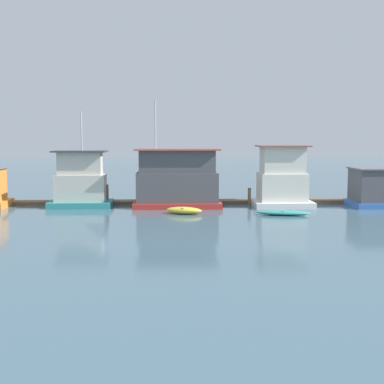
% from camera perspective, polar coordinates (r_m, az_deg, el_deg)
% --- Properties ---
extents(ground_plane, '(200.00, 200.00, 0.00)m').
position_cam_1_polar(ground_plane, '(45.59, -0.05, -1.62)').
color(ground_plane, '#426070').
extents(dock_walkway, '(51.00, 1.85, 0.30)m').
position_cam_1_polar(dock_walkway, '(48.06, -0.18, -1.04)').
color(dock_walkway, brown).
rests_on(dock_walkway, ground_plane).
extents(houseboat_teal, '(5.30, 3.35, 8.12)m').
position_cam_1_polar(houseboat_teal, '(46.48, -11.81, 0.91)').
color(houseboat_teal, teal).
rests_on(houseboat_teal, ground_plane).
extents(houseboat_red, '(7.45, 3.79, 8.97)m').
position_cam_1_polar(houseboat_red, '(45.48, -1.60, 1.28)').
color(houseboat_red, red).
rests_on(houseboat_red, ground_plane).
extents(houseboat_white, '(5.01, 4.11, 5.24)m').
position_cam_1_polar(houseboat_white, '(46.56, 9.59, 1.34)').
color(houseboat_white, white).
rests_on(houseboat_white, ground_plane).
extents(dinghy_yellow, '(3.08, 1.91, 0.55)m').
position_cam_1_polar(dinghy_yellow, '(41.61, -0.88, -1.97)').
color(dinghy_yellow, yellow).
rests_on(dinghy_yellow, ground_plane).
extents(dinghy_teal, '(4.29, 2.08, 0.38)m').
position_cam_1_polar(dinghy_teal, '(41.56, 9.69, -2.19)').
color(dinghy_teal, teal).
rests_on(dinghy_teal, ground_plane).
extents(mooring_post_near_left, '(0.28, 0.28, 1.49)m').
position_cam_1_polar(mooring_post_near_left, '(47.32, 6.14, -0.46)').
color(mooring_post_near_left, '#846B4C').
rests_on(mooring_post_near_left, ground_plane).
extents(mooring_post_near_right, '(0.30, 0.30, 1.84)m').
position_cam_1_polar(mooring_post_near_right, '(47.08, -9.06, -0.32)').
color(mooring_post_near_right, brown).
rests_on(mooring_post_near_right, ground_plane).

